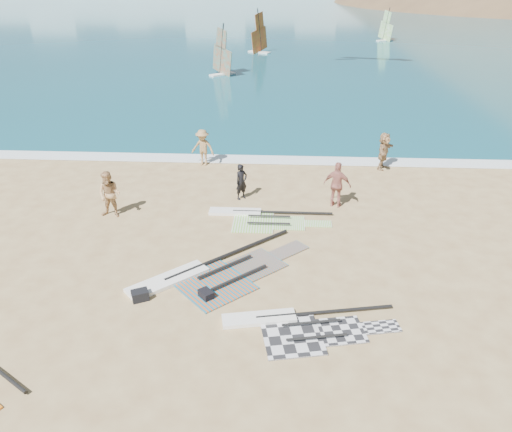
# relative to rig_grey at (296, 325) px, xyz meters

# --- Properties ---
(ground) EXTENTS (300.00, 300.00, 0.00)m
(ground) POSITION_rel_rig_grey_xyz_m (-1.61, 0.78, -0.05)
(ground) COLOR tan
(ground) RESTS_ON ground
(sea) EXTENTS (300.00, 240.00, 0.06)m
(sea) POSITION_rel_rig_grey_xyz_m (-1.61, 132.78, -0.05)
(sea) COLOR #0C4854
(sea) RESTS_ON ground
(surf_line) EXTENTS (300.00, 1.20, 0.04)m
(surf_line) POSITION_rel_rig_grey_xyz_m (-1.61, 13.08, -0.05)
(surf_line) COLOR white
(surf_line) RESTS_ON ground
(rig_grey) EXTENTS (5.03, 2.42, 0.19)m
(rig_grey) POSITION_rel_rig_grey_xyz_m (0.00, 0.00, 0.00)
(rig_grey) COLOR #262629
(rig_grey) RESTS_ON ground
(rig_green) EXTENTS (4.95, 1.93, 0.19)m
(rig_green) POSITION_rel_rig_grey_xyz_m (-1.37, 6.53, -0.00)
(rig_green) COLOR #79D135
(rig_green) RESTS_ON ground
(rig_orange) EXTENTS (5.80, 5.02, 0.20)m
(rig_orange) POSITION_rel_rig_grey_xyz_m (-2.71, 2.46, 0.00)
(rig_orange) COLOR #DA541A
(rig_orange) RESTS_ON ground
(gear_bag_near) EXTENTS (0.59, 0.53, 0.31)m
(gear_bag_near) POSITION_rel_rig_grey_xyz_m (-4.64, 1.01, 0.11)
(gear_bag_near) COLOR black
(gear_bag_near) RESTS_ON ground
(gear_bag_far) EXTENTS (0.54, 0.55, 0.27)m
(gear_bag_far) POSITION_rel_rig_grey_xyz_m (-2.68, 1.17, 0.09)
(gear_bag_far) COLOR black
(gear_bag_far) RESTS_ON ground
(person_wetsuit) EXTENTS (0.67, 0.65, 1.56)m
(person_wetsuit) POSITION_rel_rig_grey_xyz_m (-2.19, 8.38, 0.73)
(person_wetsuit) COLOR black
(person_wetsuit) RESTS_ON ground
(beachgoer_left) EXTENTS (1.00, 0.82, 1.89)m
(beachgoer_left) POSITION_rel_rig_grey_xyz_m (-7.21, 6.42, 0.89)
(beachgoer_left) COLOR tan
(beachgoer_left) RESTS_ON ground
(beachgoer_mid) EXTENTS (1.31, 0.96, 1.82)m
(beachgoer_mid) POSITION_rel_rig_grey_xyz_m (-4.43, 12.28, 0.86)
(beachgoer_mid) COLOR #99774B
(beachgoer_mid) RESTS_ON ground
(beachgoer_back) EXTENTS (1.22, 0.81, 1.93)m
(beachgoer_back) POSITION_rel_rig_grey_xyz_m (1.78, 7.85, 0.91)
(beachgoer_back) COLOR #AF6A5E
(beachgoer_back) RESTS_ON ground
(beachgoer_right) EXTENTS (1.21, 1.76, 1.82)m
(beachgoer_right) POSITION_rel_rig_grey_xyz_m (4.41, 12.28, 0.86)
(beachgoer_right) COLOR tan
(beachgoer_right) RESTS_ON ground
(windsurfer_left) EXTENTS (2.32, 2.29, 4.50)m
(windsurfer_left) POSITION_rel_rig_grey_xyz_m (-6.07, 34.66, 1.26)
(windsurfer_left) COLOR white
(windsurfer_left) RESTS_ON ground
(windsurfer_centre) EXTENTS (2.65, 2.80, 4.79)m
(windsurfer_centre) POSITION_rel_rig_grey_xyz_m (-3.37, 47.43, 1.32)
(windsurfer_centre) COLOR white
(windsurfer_centre) RESTS_ON ground
(windsurfer_right) EXTENTS (2.30, 2.45, 4.14)m
(windsurfer_right) POSITION_rel_rig_grey_xyz_m (12.44, 58.06, 1.18)
(windsurfer_right) COLOR white
(windsurfer_right) RESTS_ON ground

